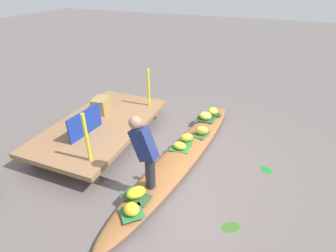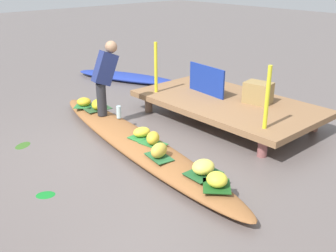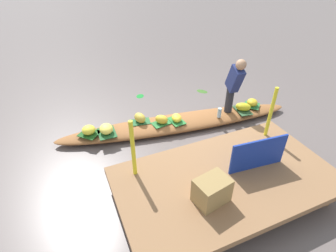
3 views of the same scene
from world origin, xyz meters
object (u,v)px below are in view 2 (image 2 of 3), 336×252
Objects in this scene: moored_boat at (127,77)px; banana_bunch_2 at (159,150)px; vendor_person at (105,74)px; vendor_boat at (135,142)px; produce_crate at (258,93)px; market_banner at (206,80)px; water_bottle at (119,112)px; banana_bunch_0 at (98,104)px; banana_bunch_1 at (142,132)px; banana_bunch_4 at (217,179)px; banana_bunch_5 at (153,138)px; banana_bunch_6 at (203,167)px; banana_bunch_3 at (84,102)px.

moored_boat is 4.64m from banana_bunch_2.
banana_bunch_2 is at bearing -13.09° from vendor_person.
produce_crate is (0.58, 2.19, 0.45)m from vendor_boat.
market_banner is at bearing -163.89° from produce_crate.
banana_bunch_2 is at bearing -53.71° from moored_boat.
banana_bunch_2 is 1.36× the size of water_bottle.
banana_bunch_0 is at bearing -135.45° from produce_crate.
banana_bunch_1 is 0.60× the size of produce_crate.
moored_boat is at bearing 146.74° from banana_bunch_1.
water_bottle is at bearing 169.69° from banana_bunch_4.
water_bottle is at bearing 166.50° from banana_bunch_1.
vendor_person is 5.97× the size of water_bottle.
vendor_person is (-1.16, 0.17, 0.62)m from banana_bunch_1.
vendor_person is at bearing 171.45° from banana_bunch_4.
banana_bunch_1 is 1.71m from banana_bunch_4.
banana_bunch_0 is 0.26× the size of vendor_person.
banana_bunch_0 is 3.20m from banana_bunch_4.
banana_bunch_0 is at bearing 172.75° from banana_bunch_1.
moored_boat is 2.68m from banana_bunch_0.
produce_crate is at bearing 54.59° from water_bottle.
vendor_person is (2.12, -1.98, 0.82)m from moored_boat.
banana_bunch_6 is at bearing -5.91° from banana_bunch_5.
water_bottle is at bearing 7.37° from vendor_person.
produce_crate is at bearing 85.08° from banana_bunch_5.
banana_bunch_3 is 0.92m from water_bottle.
market_banner is (1.03, 1.67, 0.34)m from banana_bunch_0.
vendor_person is at bearing 171.67° from banana_bunch_5.
banana_bunch_6 is (0.70, 0.10, -0.01)m from banana_bunch_2.
banana_bunch_2 is 0.31× the size of market_banner.
moored_boat is at bearing 132.60° from banana_bunch_0.
produce_crate is at bearing 21.42° from market_banner.
banana_bunch_2 is 1.98m from vendor_person.
banana_bunch_0 is 0.35× the size of market_banner.
banana_bunch_5 is 2.07m from market_banner.
vendor_person reaches higher than banana_bunch_1.
banana_bunch_5 is 0.60× the size of produce_crate.
banana_bunch_0 is 1.27× the size of banana_bunch_4.
vendor_person reaches higher than banana_bunch_6.
vendor_person reaches higher than moored_boat.
vendor_boat is 0.44m from banana_bunch_5.
moored_boat is 3.10m from water_bottle.
banana_bunch_3 reaches higher than banana_bunch_1.
market_banner is at bearing 103.41° from banana_bunch_1.
banana_bunch_6 reaches higher than banana_bunch_1.
banana_bunch_2 is 2.42m from market_banner.
market_banner is (-2.13, 2.11, 0.34)m from banana_bunch_4.
banana_bunch_0 is 1.80m from banana_bunch_5.
banana_bunch_5 reaches higher than banana_bunch_4.
vendor_person is 1.37× the size of market_banner.
vendor_boat is at bearing -10.19° from banana_bunch_0.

